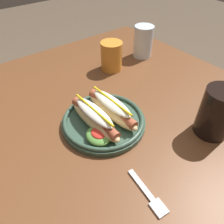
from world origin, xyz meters
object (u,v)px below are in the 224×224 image
Objects in this scene: hot_dog_plate at (103,118)px; soda_cup at (217,113)px; water_cup at (143,42)px; extra_cup at (112,56)px; fork at (149,195)px.

soda_cup is (0.20, 0.22, 0.04)m from hot_dog_plate.
soda_cup is 0.46m from water_cup.
hot_dog_plate is 1.73× the size of soda_cup.
soda_cup is at bearing 47.60° from hot_dog_plate.
soda_cup is at bearing 1.37° from extra_cup.
hot_dog_plate is 0.31m from extra_cup.
fork is 0.64m from water_cup.
hot_dog_plate is at bearing -132.40° from soda_cup.
extra_cup is at bearing 138.11° from hot_dog_plate.
hot_dog_plate is 1.88× the size of water_cup.
fork is at bearing -42.15° from water_cup.
fork is 0.28m from soda_cup.
water_cup is at bearing 144.49° from fork.
fork is 1.14× the size of extra_cup.
extra_cup is at bearing -88.12° from water_cup.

